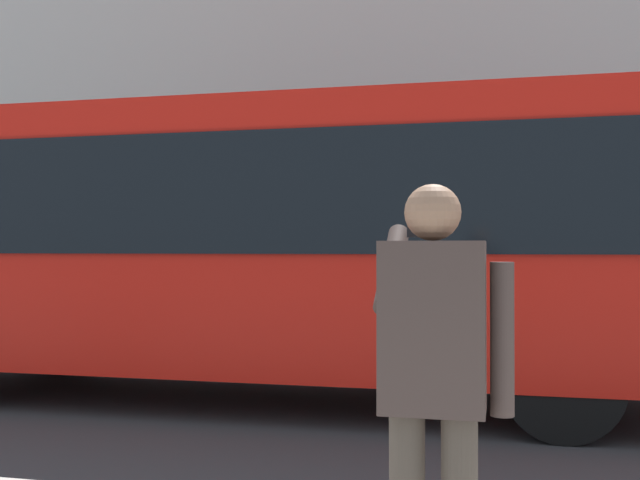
# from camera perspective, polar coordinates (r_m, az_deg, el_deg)

# --- Properties ---
(ground_plane) EXTENTS (60.00, 60.00, 0.00)m
(ground_plane) POSITION_cam_1_polar(r_m,az_deg,el_deg) (7.98, 3.89, -12.18)
(ground_plane) COLOR #38383A
(building_facade_far) EXTENTS (28.00, 1.55, 12.00)m
(building_facade_far) POSITION_cam_1_polar(r_m,az_deg,el_deg) (15.21, 8.41, 16.16)
(building_facade_far) COLOR beige
(building_facade_far) RESTS_ON ground_plane
(red_bus) EXTENTS (9.05, 2.54, 3.08)m
(red_bus) POSITION_cam_1_polar(r_m,az_deg,el_deg) (8.06, -4.81, -0.03)
(red_bus) COLOR red
(red_bus) RESTS_ON ground_plane
(pedestrian_photographer) EXTENTS (0.53, 0.52, 1.70)m
(pedestrian_photographer) POSITION_cam_1_polar(r_m,az_deg,el_deg) (3.00, 8.56, -9.46)
(pedestrian_photographer) COLOR #4C4238
(pedestrian_photographer) RESTS_ON sidewalk_curb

